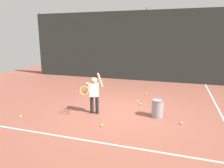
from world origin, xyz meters
The scene contains 14 objects.
ground_plane centered at (0.00, 0.00, 0.00)m, with size 20.00×20.00×0.00m, color brown.
court_line_baseline centered at (0.00, -2.12, 0.00)m, with size 9.00×0.05×0.00m, color white.
court_line_sideline centered at (3.26, 1.00, 0.00)m, with size 0.05×9.00×0.00m, color white.
back_fence_windscreen centered at (0.00, 5.40, 1.94)m, with size 13.89×0.08×3.88m, color #282D2B.
fence_post_0 centered at (-6.79, 5.46, 2.02)m, with size 0.09×0.09×4.03m, color slate.
fence_post_1 centered at (0.00, 5.46, 2.02)m, with size 0.09×0.09×4.03m, color slate.
tennis_player centered at (-0.72, -0.36, 0.73)m, with size 0.57×0.73×1.35m.
ball_hopper centered at (1.29, -0.04, 0.29)m, with size 0.38×0.38×0.56m.
tennis_ball_0 centered at (0.57, 2.40, 0.03)m, with size 0.07×0.07×0.07m, color #CCE033.
tennis_ball_1 centered at (0.59, 0.98, 0.03)m, with size 0.07×0.07×0.07m, color #CCE033.
tennis_ball_2 centered at (-0.12, -1.25, 0.03)m, with size 0.07×0.07×0.07m, color #CCE033.
tennis_ball_3 centered at (2.02, -0.39, 0.03)m, with size 0.07×0.07×0.07m, color #CCE033.
tennis_ball_5 centered at (0.40, 1.26, 0.03)m, with size 0.07×0.07×0.07m, color #CCE033.
tennis_ball_6 centered at (-2.78, -1.42, 0.03)m, with size 0.07×0.07×0.07m, color #CCE033.
Camera 1 is at (1.82, -6.34, 2.48)m, focal length 33.24 mm.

